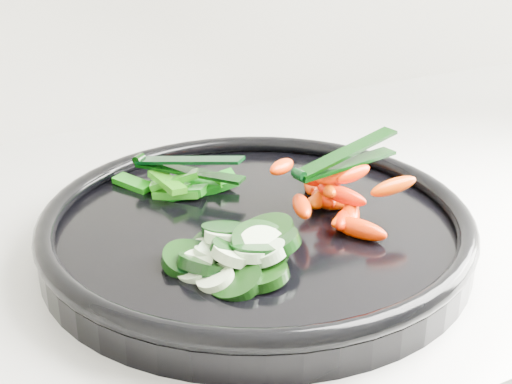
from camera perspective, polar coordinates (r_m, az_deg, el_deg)
name	(u,v)px	position (r m, az deg, el deg)	size (l,w,h in m)	color
veggie_tray	(256,228)	(0.62, 0.00, -2.91)	(0.44, 0.44, 0.04)	black
cucumber_pile	(233,254)	(0.55, -1.84, -4.95)	(0.12, 0.11, 0.04)	black
carrot_pile	(334,195)	(0.63, 6.27, -0.20)	(0.11, 0.16, 0.05)	#EE1C00
pepper_pile	(185,185)	(0.68, -5.73, 0.57)	(0.11, 0.09, 0.03)	#166109
tong_carrot	(344,159)	(0.63, 7.03, 2.63)	(0.11, 0.03, 0.02)	black
tong_pepper	(186,165)	(0.68, -5.66, 2.13)	(0.08, 0.10, 0.02)	black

